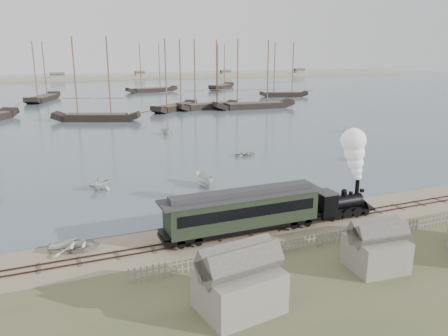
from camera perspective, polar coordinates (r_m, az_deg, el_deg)
name	(u,v)px	position (r m, az deg, el deg)	size (l,w,h in m)	color
ground	(276,219)	(44.33, 6.77, -6.67)	(600.00, 600.00, 0.00)	gray
harbor_water	(89,90)	(207.44, -17.17, 9.72)	(600.00, 336.00, 0.06)	#4B5E6B
rail_track	(286,226)	(42.72, 8.09, -7.51)	(120.00, 1.80, 0.16)	#37231E
picket_fence_west	(247,260)	(35.89, 3.09, -11.97)	(19.00, 0.10, 1.20)	slate
picket_fence_east	(429,227)	(46.43, 25.19, -7.04)	(15.00, 0.10, 1.20)	slate
shed_left	(239,309)	(29.87, 1.97, -17.95)	(5.00, 4.00, 4.10)	slate
shed_mid	(374,268)	(36.56, 19.05, -12.29)	(4.00, 3.50, 3.60)	slate
far_spit	(75,80)	(286.98, -18.88, 10.82)	(500.00, 20.00, 1.80)	tan
locomotive	(352,178)	(45.59, 16.43, -1.26)	(6.95, 2.60, 8.67)	black
passenger_coach	(243,210)	(39.85, 2.49, -5.48)	(15.39, 2.97, 3.74)	black
beached_dinghy	(75,246)	(39.38, -18.89, -9.56)	(4.26, 3.04, 0.88)	silver
rowboat_1	(100,182)	(55.10, -15.88, -1.81)	(3.28, 2.83, 1.73)	silver
rowboat_2	(204,180)	(54.45, -2.59, -1.53)	(4.08, 1.53, 1.58)	silver
rowboat_3	(245,153)	(70.54, 2.79, 1.91)	(3.43, 2.45, 0.71)	silver
rowboat_4	(355,156)	(70.38, 16.71, 1.55)	(2.69, 2.32, 1.41)	silver
rowboat_5	(347,129)	(95.45, 15.72, 4.93)	(3.15, 1.18, 1.22)	silver
rowboat_7	(166,130)	(90.11, -7.61, 4.99)	(3.45, 2.98, 1.82)	silver
schooner_2	(94,79)	(110.56, -16.66, 11.06)	(20.92, 4.83, 20.00)	black
schooner_3	(174,75)	(126.93, -6.55, 11.98)	(19.48, 4.49, 20.00)	black
schooner_4	(254,74)	(131.12, 4.00, 12.12)	(25.05, 5.78, 20.00)	black
schooner_5	(285,70)	(167.71, 7.92, 12.60)	(18.11, 4.18, 20.00)	black
schooner_7	(40,71)	(164.07, -22.86, 11.56)	(23.77, 5.49, 20.00)	black
schooner_8	(151,68)	(188.99, -9.51, 12.78)	(22.19, 5.12, 20.00)	black
schooner_9	(222,67)	(204.49, -0.31, 13.12)	(23.08, 5.33, 20.00)	black
schooner_10	(207,74)	(129.18, -2.23, 12.11)	(19.11, 4.41, 20.00)	black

